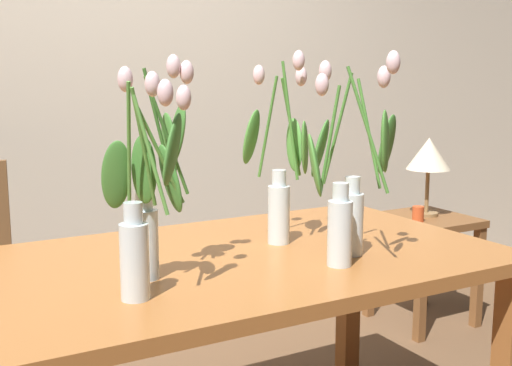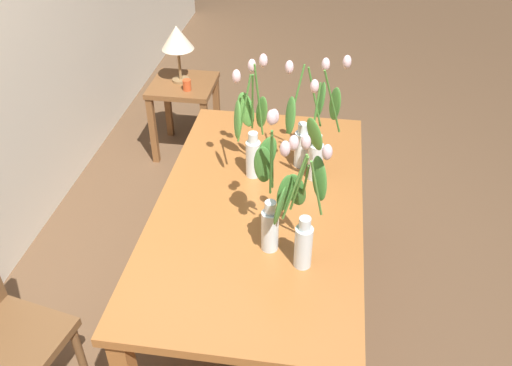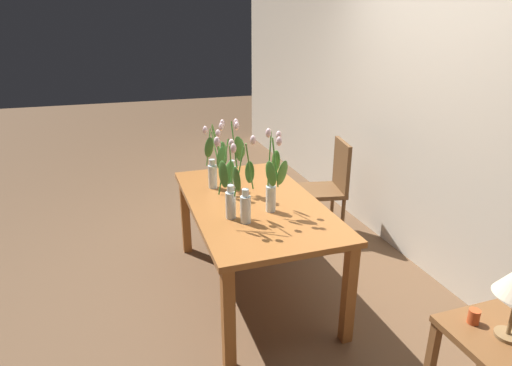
% 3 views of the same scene
% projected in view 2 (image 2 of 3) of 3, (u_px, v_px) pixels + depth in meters
% --- Properties ---
extents(ground_plane, '(18.00, 18.00, 0.00)m').
position_uv_depth(ground_plane, '(259.00, 314.00, 2.80)').
color(ground_plane, brown).
extents(dining_table, '(1.60, 0.90, 0.74)m').
position_uv_depth(dining_table, '(259.00, 219.00, 2.41)').
color(dining_table, '#A3602D').
rests_on(dining_table, ground).
extents(tulip_vase_0, '(0.20, 0.21, 0.54)m').
position_uv_depth(tulip_vase_0, '(300.00, 215.00, 1.95)').
color(tulip_vase_0, silver).
rests_on(tulip_vase_0, dining_table).
extents(tulip_vase_1, '(0.18, 0.13, 0.57)m').
position_uv_depth(tulip_vase_1, '(269.00, 204.00, 2.04)').
color(tulip_vase_1, silver).
rests_on(tulip_vase_1, dining_table).
extents(tulip_vase_2, '(0.24, 0.19, 0.56)m').
position_uv_depth(tulip_vase_2, '(303.00, 133.00, 2.48)').
color(tulip_vase_2, silver).
rests_on(tulip_vase_2, dining_table).
extents(tulip_vase_3, '(0.24, 0.17, 0.59)m').
position_uv_depth(tulip_vase_3, '(252.00, 135.00, 2.42)').
color(tulip_vase_3, silver).
rests_on(tulip_vase_3, dining_table).
extents(tulip_vase_4, '(0.24, 0.18, 0.58)m').
position_uv_depth(tulip_vase_4, '(319.00, 144.00, 2.40)').
color(tulip_vase_4, silver).
rests_on(tulip_vase_4, dining_table).
extents(side_table, '(0.44, 0.44, 0.55)m').
position_uv_depth(side_table, '(184.00, 98.00, 3.82)').
color(side_table, brown).
rests_on(side_table, ground).
extents(table_lamp, '(0.22, 0.22, 0.40)m').
position_uv_depth(table_lamp, '(177.00, 39.00, 3.59)').
color(table_lamp, olive).
rests_on(table_lamp, side_table).
extents(pillar_candle, '(0.06, 0.06, 0.07)m').
position_uv_depth(pillar_candle, '(187.00, 85.00, 3.63)').
color(pillar_candle, '#CC4C23').
rests_on(pillar_candle, side_table).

